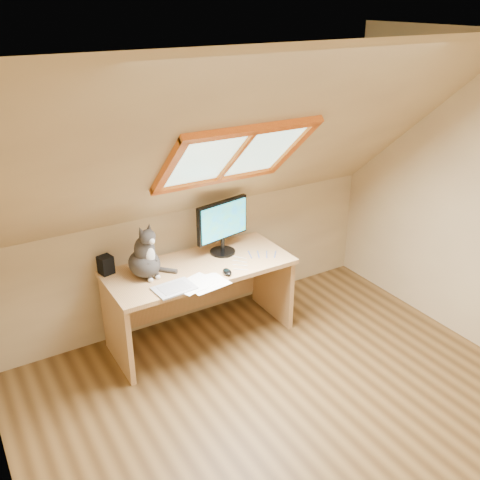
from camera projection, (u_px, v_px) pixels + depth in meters
ground at (317, 437)px, 3.45m from camera, size 3.50×3.50×0.00m
room_shell at (344, 242)px, 2.78m from camera, size 3.52×3.52×2.41m
desk at (196, 285)px, 4.33m from camera, size 1.47×0.64×0.67m
monitor at (223, 224)px, 4.28m from camera, size 0.49×0.21×0.45m
cat at (145, 258)px, 3.97m from camera, size 0.30×0.33×0.43m
desk_speaker at (106, 265)px, 4.04m from camera, size 0.12×0.12×0.14m
graphics_tablet at (174, 288)px, 3.85m from camera, size 0.31×0.23×0.01m
mouse at (227, 272)px, 4.05m from camera, size 0.08×0.12×0.03m
papers at (195, 285)px, 3.90m from camera, size 0.35×0.30×0.01m
cables at (254, 258)px, 4.30m from camera, size 0.51×0.26×0.01m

